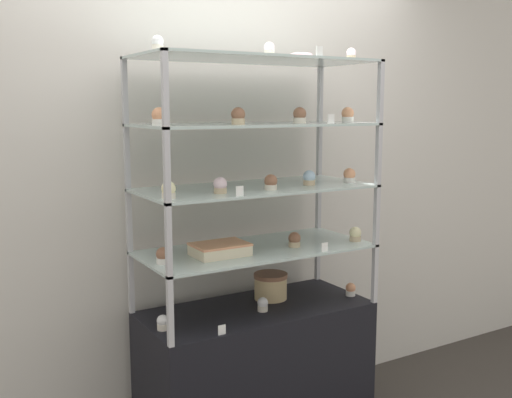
% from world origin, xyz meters
% --- Properties ---
extents(back_wall, '(8.00, 0.05, 2.60)m').
position_xyz_m(back_wall, '(0.00, 0.40, 1.30)').
color(back_wall, silver).
rests_on(back_wall, ground_plane).
extents(display_base, '(1.13, 0.51, 0.71)m').
position_xyz_m(display_base, '(0.00, 0.00, 0.36)').
color(display_base, black).
rests_on(display_base, ground_plane).
extents(display_riser_lower, '(1.13, 0.51, 0.30)m').
position_xyz_m(display_riser_lower, '(0.00, 0.00, 0.99)').
color(display_riser_lower, '#B7B7BC').
rests_on(display_riser_lower, display_base).
extents(display_riser_middle, '(1.13, 0.51, 0.30)m').
position_xyz_m(display_riser_middle, '(0.00, 0.00, 1.30)').
color(display_riser_middle, '#B7B7BC').
rests_on(display_riser_middle, display_riser_lower).
extents(display_riser_upper, '(1.13, 0.51, 0.30)m').
position_xyz_m(display_riser_upper, '(0.00, 0.00, 1.60)').
color(display_riser_upper, '#B7B7BC').
rests_on(display_riser_upper, display_riser_middle).
extents(display_riser_top, '(1.13, 0.51, 0.30)m').
position_xyz_m(display_riser_top, '(0.00, 0.00, 1.90)').
color(display_riser_top, '#B7B7BC').
rests_on(display_riser_top, display_riser_upper).
extents(layer_cake_centerpiece, '(0.17, 0.17, 0.13)m').
position_xyz_m(layer_cake_centerpiece, '(0.13, 0.08, 0.78)').
color(layer_cake_centerpiece, '#DBBC84').
rests_on(layer_cake_centerpiece, display_base).
extents(sheet_cake_frosted, '(0.25, 0.18, 0.06)m').
position_xyz_m(sheet_cake_frosted, '(-0.22, -0.04, 1.04)').
color(sheet_cake_frosted, beige).
rests_on(sheet_cake_frosted, display_riser_lower).
extents(cupcake_0, '(0.05, 0.05, 0.07)m').
position_xyz_m(cupcake_0, '(-0.51, -0.05, 0.75)').
color(cupcake_0, beige).
rests_on(cupcake_0, display_base).
extents(cupcake_1, '(0.05, 0.05, 0.07)m').
position_xyz_m(cupcake_1, '(0.00, -0.06, 0.75)').
color(cupcake_1, beige).
rests_on(cupcake_1, display_base).
extents(cupcake_2, '(0.05, 0.05, 0.07)m').
position_xyz_m(cupcake_2, '(0.52, -0.09, 0.75)').
color(cupcake_2, white).
rests_on(cupcake_2, display_base).
extents(price_tag_0, '(0.04, 0.00, 0.04)m').
position_xyz_m(price_tag_0, '(-0.31, -0.23, 0.73)').
color(price_tag_0, white).
rests_on(price_tag_0, display_base).
extents(cupcake_3, '(0.06, 0.06, 0.07)m').
position_xyz_m(cupcake_3, '(-0.50, -0.04, 1.05)').
color(cupcake_3, white).
rests_on(cupcake_3, display_riser_lower).
extents(cupcake_4, '(0.06, 0.06, 0.07)m').
position_xyz_m(cupcake_4, '(0.18, -0.08, 1.05)').
color(cupcake_4, '#CCB28C').
rests_on(cupcake_4, display_riser_lower).
extents(cupcake_5, '(0.06, 0.06, 0.07)m').
position_xyz_m(cupcake_5, '(0.52, -0.13, 1.05)').
color(cupcake_5, '#CCB28C').
rests_on(cupcake_5, display_riser_lower).
extents(price_tag_1, '(0.04, 0.00, 0.04)m').
position_xyz_m(price_tag_1, '(0.24, -0.23, 1.04)').
color(price_tag_1, white).
rests_on(price_tag_1, display_riser_lower).
extents(cupcake_6, '(0.06, 0.06, 0.07)m').
position_xyz_m(cupcake_6, '(-0.51, -0.14, 1.35)').
color(cupcake_6, beige).
rests_on(cupcake_6, display_riser_middle).
extents(cupcake_7, '(0.06, 0.06, 0.07)m').
position_xyz_m(cupcake_7, '(-0.25, -0.11, 1.35)').
color(cupcake_7, '#CCB28C').
rests_on(cupcake_7, display_riser_middle).
extents(cupcake_8, '(0.06, 0.06, 0.07)m').
position_xyz_m(cupcake_8, '(0.00, -0.13, 1.35)').
color(cupcake_8, beige).
rests_on(cupcake_8, display_riser_middle).
extents(cupcake_9, '(0.06, 0.06, 0.07)m').
position_xyz_m(cupcake_9, '(0.25, -0.08, 1.35)').
color(cupcake_9, '#CCB28C').
rests_on(cupcake_9, display_riser_middle).
extents(cupcake_10, '(0.06, 0.06, 0.07)m').
position_xyz_m(cupcake_10, '(0.49, -0.10, 1.35)').
color(cupcake_10, white).
rests_on(cupcake_10, display_riser_middle).
extents(price_tag_2, '(0.04, 0.00, 0.04)m').
position_xyz_m(price_tag_2, '(-0.22, -0.23, 1.34)').
color(price_tag_2, white).
rests_on(price_tag_2, display_riser_middle).
extents(cupcake_11, '(0.06, 0.06, 0.08)m').
position_xyz_m(cupcake_11, '(-0.52, -0.08, 1.65)').
color(cupcake_11, white).
rests_on(cupcake_11, display_riser_upper).
extents(cupcake_12, '(0.06, 0.06, 0.08)m').
position_xyz_m(cupcake_12, '(-0.16, -0.11, 1.65)').
color(cupcake_12, '#CCB28C').
rests_on(cupcake_12, display_riser_upper).
extents(cupcake_13, '(0.06, 0.06, 0.08)m').
position_xyz_m(cupcake_13, '(0.18, -0.10, 1.65)').
color(cupcake_13, beige).
rests_on(cupcake_13, display_riser_upper).
extents(cupcake_14, '(0.06, 0.06, 0.08)m').
position_xyz_m(cupcake_14, '(0.50, -0.06, 1.65)').
color(cupcake_14, white).
rests_on(cupcake_14, display_riser_upper).
extents(price_tag_3, '(0.04, 0.00, 0.04)m').
position_xyz_m(price_tag_3, '(0.26, -0.23, 1.64)').
color(price_tag_3, white).
rests_on(price_tag_3, display_riser_upper).
extents(cupcake_15, '(0.05, 0.05, 0.06)m').
position_xyz_m(cupcake_15, '(-0.52, -0.08, 1.95)').
color(cupcake_15, beige).
rests_on(cupcake_15, display_riser_top).
extents(cupcake_16, '(0.05, 0.05, 0.06)m').
position_xyz_m(cupcake_16, '(0.01, -0.09, 1.95)').
color(cupcake_16, beige).
rests_on(cupcake_16, display_riser_top).
extents(cupcake_17, '(0.05, 0.05, 0.06)m').
position_xyz_m(cupcake_17, '(0.51, -0.07, 1.95)').
color(cupcake_17, '#CCB28C').
rests_on(cupcake_17, display_riser_top).
extents(price_tag_4, '(0.04, 0.00, 0.04)m').
position_xyz_m(price_tag_4, '(0.19, -0.23, 1.94)').
color(price_tag_4, white).
rests_on(price_tag_4, display_riser_top).
extents(donut_glazed, '(0.12, 0.12, 0.04)m').
position_xyz_m(donut_glazed, '(0.30, 0.06, 1.94)').
color(donut_glazed, '#EFB2BC').
rests_on(donut_glazed, display_riser_top).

